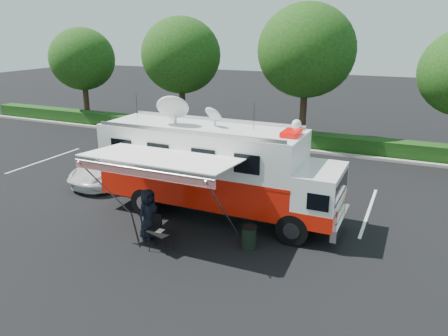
# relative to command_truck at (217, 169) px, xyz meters

# --- Properties ---
(ground_plane) EXTENTS (120.00, 120.00, 0.00)m
(ground_plane) POSITION_rel_command_truck_xyz_m (0.08, 0.00, -1.99)
(ground_plane) COLOR black
(ground_plane) RESTS_ON ground
(back_border) EXTENTS (60.00, 6.14, 8.87)m
(back_border) POSITION_rel_command_truck_xyz_m (1.23, 12.90, 3.01)
(back_border) COLOR #9E998E
(back_border) RESTS_ON ground_plane
(stall_lines) EXTENTS (24.12, 5.50, 0.01)m
(stall_lines) POSITION_rel_command_truck_xyz_m (-0.42, 3.00, -1.99)
(stall_lines) COLOR silver
(stall_lines) RESTS_ON ground_plane
(command_truck) EXTENTS (9.69, 2.67, 4.65)m
(command_truck) POSITION_rel_command_truck_xyz_m (0.00, 0.00, 0.00)
(command_truck) COLOR black
(command_truck) RESTS_ON ground_plane
(awning) EXTENTS (5.29, 2.73, 3.19)m
(awning) POSITION_rel_command_truck_xyz_m (-0.87, -2.77, 1.01)
(awning) COLOR white
(awning) RESTS_ON ground_plane
(white_suv) EXTENTS (2.74, 5.24, 1.41)m
(white_suv) POSITION_rel_command_truck_xyz_m (-6.41, 1.79, -1.99)
(white_suv) COLOR silver
(white_suv) RESTS_ON ground_plane
(person) EXTENTS (0.80, 1.03, 1.87)m
(person) POSITION_rel_command_truck_xyz_m (-1.40, -2.79, -1.99)
(person) COLOR black
(person) RESTS_ON ground_plane
(folding_table) EXTENTS (0.99, 0.82, 0.73)m
(folding_table) POSITION_rel_command_truck_xyz_m (-0.48, -3.46, -1.32)
(folding_table) COLOR black
(folding_table) RESTS_ON ground_plane
(folding_chair) EXTENTS (0.49, 0.52, 1.03)m
(folding_chair) POSITION_rel_command_truck_xyz_m (-1.06, -2.96, -1.38)
(folding_chair) COLOR black
(folding_chair) RESTS_ON ground_plane
(trash_bin) EXTENTS (0.54, 0.54, 0.81)m
(trash_bin) POSITION_rel_command_truck_xyz_m (2.17, -2.02, -1.58)
(trash_bin) COLOR black
(trash_bin) RESTS_ON ground_plane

